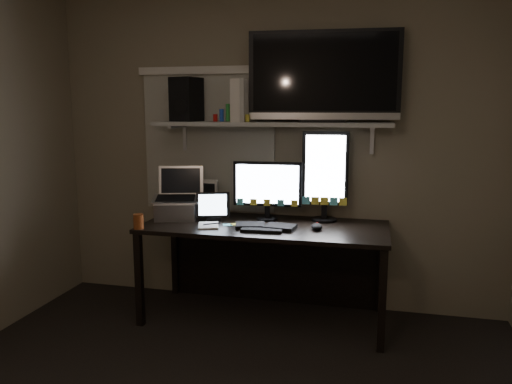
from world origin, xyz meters
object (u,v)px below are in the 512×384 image
(monitor_landscape, at_px, (267,190))
(monitor_portrait, at_px, (325,176))
(tablet, at_px, (213,206))
(tv, at_px, (324,77))
(game_console, at_px, (244,101))
(cup, at_px, (139,221))
(mouse, at_px, (317,227))
(keyboard, at_px, (265,226))
(laptop, at_px, (175,194))
(desk, at_px, (268,244))
(speaker, at_px, (187,100))

(monitor_landscape, height_order, monitor_portrait, monitor_portrait)
(tablet, relative_size, tv, 0.23)
(monitor_portrait, distance_m, game_console, 0.84)
(monitor_landscape, distance_m, cup, 0.99)
(tablet, distance_m, cup, 0.58)
(mouse, bearing_deg, monitor_landscape, 138.92)
(mouse, bearing_deg, keyboard, 174.22)
(keyboard, height_order, cup, cup)
(mouse, distance_m, laptop, 1.12)
(desk, relative_size, tv, 1.63)
(mouse, distance_m, cup, 1.27)
(monitor_landscape, xyz_separation_m, laptop, (-0.70, -0.13, -0.03))
(mouse, relative_size, cup, 1.13)
(tablet, relative_size, laptop, 0.65)
(mouse, relative_size, tv, 0.11)
(speaker, bearing_deg, game_console, 5.48)
(monitor_portrait, distance_m, speaker, 1.24)
(keyboard, distance_m, cup, 0.91)
(laptop, height_order, game_console, game_console)
(monitor_landscape, height_order, keyboard, monitor_landscape)
(monitor_portrait, distance_m, keyboard, 0.62)
(monitor_portrait, distance_m, laptop, 1.16)
(cup, bearing_deg, keyboard, 14.58)
(monitor_portrait, bearing_deg, game_console, -177.54)
(desk, relative_size, laptop, 4.57)
(tv, bearing_deg, cup, -159.79)
(monitor_landscape, xyz_separation_m, monitor_portrait, (0.43, 0.08, 0.12))
(mouse, bearing_deg, tv, 77.85)
(tablet, xyz_separation_m, cup, (-0.44, -0.37, -0.06))
(mouse, bearing_deg, speaker, 152.67)
(monitor_portrait, relative_size, game_console, 2.21)
(tablet, relative_size, game_console, 0.81)
(mouse, height_order, speaker, speaker)
(laptop, distance_m, game_console, 0.89)
(tv, xyz_separation_m, speaker, (-1.07, -0.00, -0.16))
(tablet, height_order, laptop, laptop)
(monitor_portrait, distance_m, tablet, 0.88)
(desk, bearing_deg, tv, 15.26)
(desk, bearing_deg, keyboard, -83.18)
(monitor_landscape, height_order, cup, monitor_landscape)
(mouse, bearing_deg, tablet, 160.40)
(desk, relative_size, tablet, 7.08)
(monitor_portrait, bearing_deg, monitor_landscape, -173.50)
(keyboard, relative_size, speaker, 1.31)
(monitor_landscape, height_order, speaker, speaker)
(tv, relative_size, speaker, 3.25)
(desk, height_order, cup, cup)
(cup, xyz_separation_m, game_console, (0.65, 0.50, 0.85))
(speaker, bearing_deg, monitor_landscape, 6.14)
(mouse, distance_m, game_console, 1.09)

